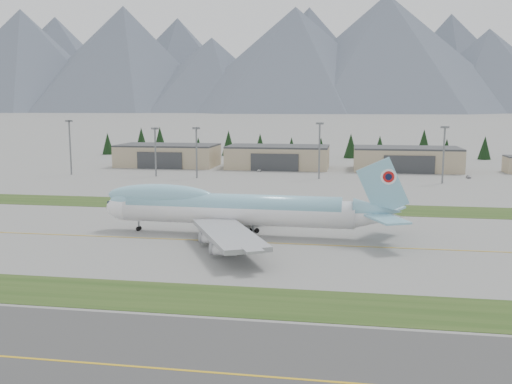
% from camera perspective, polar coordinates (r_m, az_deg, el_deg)
% --- Properties ---
extents(ground, '(7000.00, 7000.00, 0.00)m').
position_cam_1_polar(ground, '(126.49, 0.54, -5.10)').
color(ground, slate).
rests_on(ground, ground).
extents(grass_strip_near, '(400.00, 14.00, 0.08)m').
position_cam_1_polar(grass_strip_near, '(90.65, -3.20, -10.77)').
color(grass_strip_near, '#264117').
rests_on(grass_strip_near, ground).
extents(grass_strip_far, '(400.00, 18.00, 0.08)m').
position_cam_1_polar(grass_strip_far, '(170.14, 2.85, -1.51)').
color(grass_strip_far, '#264117').
rests_on(grass_strip_far, ground).
extents(asphalt_taxiway, '(400.00, 32.00, 0.04)m').
position_cam_1_polar(asphalt_taxiway, '(69.21, -7.69, -17.25)').
color(asphalt_taxiway, '#3E3E3E').
rests_on(asphalt_taxiway, ground).
extents(taxiway_line_main, '(400.00, 0.40, 0.02)m').
position_cam_1_polar(taxiway_line_main, '(126.49, 0.54, -5.10)').
color(taxiway_line_main, gold).
rests_on(taxiway_line_main, ground).
extents(taxiway_line_near, '(400.00, 0.40, 0.02)m').
position_cam_1_polar(taxiway_line_near, '(69.21, -7.69, -17.25)').
color(taxiway_line_near, gold).
rests_on(taxiway_line_near, ground).
extents(boeing_747_freighter, '(71.60, 62.22, 18.98)m').
position_cam_1_polar(boeing_747_freighter, '(132.96, -2.26, -1.66)').
color(boeing_747_freighter, white).
rests_on(boeing_747_freighter, ground).
extents(hangar_left, '(48.00, 26.60, 10.80)m').
position_cam_1_polar(hangar_left, '(286.50, -8.78, 3.66)').
color(hangar_left, tan).
rests_on(hangar_left, ground).
extents(hangar_center, '(48.00, 26.60, 10.80)m').
position_cam_1_polar(hangar_center, '(274.49, 2.22, 3.53)').
color(hangar_center, tan).
rests_on(hangar_center, ground).
extents(hangar_right, '(48.00, 26.60, 10.80)m').
position_cam_1_polar(hangar_right, '(273.68, 14.81, 3.23)').
color(hangar_right, tan).
rests_on(hangar_right, ground).
extents(floodlight_masts, '(158.49, 9.55, 23.68)m').
position_cam_1_polar(floodlight_masts, '(235.66, -2.44, 5.15)').
color(floodlight_masts, slate).
rests_on(floodlight_masts, ground).
extents(service_vehicle_a, '(1.62, 3.38, 1.11)m').
position_cam_1_polar(service_vehicle_a, '(259.38, 0.29, 2.04)').
color(service_vehicle_a, silver).
rests_on(service_vehicle_a, ground).
extents(service_vehicle_b, '(4.18, 3.46, 1.34)m').
position_cam_1_polar(service_vehicle_b, '(250.00, 11.06, 1.62)').
color(service_vehicle_b, gold).
rests_on(service_vehicle_b, ground).
extents(service_vehicle_c, '(1.78, 3.99, 1.14)m').
position_cam_1_polar(service_vehicle_c, '(252.74, 20.48, 1.31)').
color(service_vehicle_c, '#9C9B9F').
rests_on(service_vehicle_c, ground).
extents(conifer_belt, '(266.40, 16.78, 16.86)m').
position_cam_1_polar(conifer_belt, '(334.82, 6.48, 4.76)').
color(conifer_belt, black).
rests_on(conifer_belt, ground).
extents(mountain_ridge_front, '(4249.94, 1102.33, 507.36)m').
position_cam_1_polar(mountain_ridge_front, '(2353.52, 8.91, 13.26)').
color(mountain_ridge_front, '#4C5566').
rests_on(mountain_ridge_front, ground).
extents(mountain_ridge_rear, '(4457.24, 1044.65, 522.33)m').
position_cam_1_polar(mountain_ridge_rear, '(3029.65, 9.54, 12.85)').
color(mountain_ridge_rear, '#4C5566').
rests_on(mountain_ridge_rear, ground).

